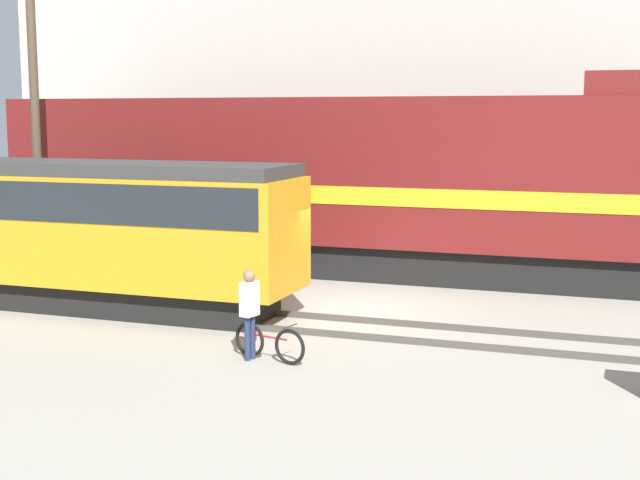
# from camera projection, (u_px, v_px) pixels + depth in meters

# --- Properties ---
(ground_plane) EXTENTS (120.00, 120.00, 0.00)m
(ground_plane) POSITION_uv_depth(u_px,v_px,m) (350.00, 311.00, 21.22)
(ground_plane) COLOR #9E998C
(track_near) EXTENTS (60.00, 1.51, 0.14)m
(track_near) POSITION_uv_depth(u_px,v_px,m) (326.00, 325.00, 19.57)
(track_near) COLOR #47423D
(track_near) RESTS_ON ground
(track_far) EXTENTS (60.00, 1.51, 0.14)m
(track_far) POSITION_uv_depth(u_px,v_px,m) (402.00, 274.00, 25.76)
(track_far) COLOR #47423D
(track_far) RESTS_ON ground
(building_backdrop) EXTENTS (33.44, 6.00, 15.49)m
(building_backdrop) POSITION_uv_depth(u_px,v_px,m) (460.00, 27.00, 31.87)
(building_backdrop) COLOR #B7B2A8
(building_backdrop) RESTS_ON ground
(freight_locomotive) EXTENTS (20.40, 3.04, 5.73)m
(freight_locomotive) POSITION_uv_depth(u_px,v_px,m) (333.00, 182.00, 26.11)
(freight_locomotive) COLOR black
(freight_locomotive) RESTS_ON ground
(streetcar) EXTENTS (10.92, 2.54, 3.55)m
(streetcar) POSITION_uv_depth(u_px,v_px,m) (80.00, 225.00, 21.40)
(streetcar) COLOR black
(streetcar) RESTS_ON ground
(bicycle) EXTENTS (1.61, 0.57, 0.75)m
(bicycle) POSITION_uv_depth(u_px,v_px,m) (269.00, 343.00, 16.93)
(bicycle) COLOR black
(bicycle) RESTS_ON ground
(person) EXTENTS (0.30, 0.40, 1.75)m
(person) POSITION_uv_depth(u_px,v_px,m) (249.00, 305.00, 16.91)
(person) COLOR #232D4C
(person) RESTS_ON ground
(utility_pole_left) EXTENTS (0.26, 0.26, 8.60)m
(utility_pole_left) POSITION_uv_depth(u_px,v_px,m) (36.00, 127.00, 25.43)
(utility_pole_left) COLOR #4C3D2D
(utility_pole_left) RESTS_ON ground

